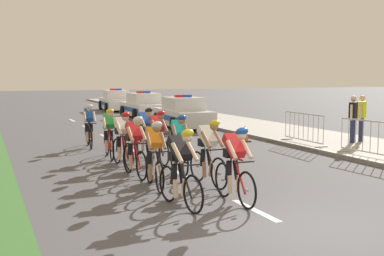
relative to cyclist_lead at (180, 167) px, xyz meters
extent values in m
plane|color=#4C4C51|center=(1.21, -2.00, -0.79)|extent=(160.00, 160.00, 0.00)
cube|color=#A3A099|center=(8.51, 12.00, -0.73)|extent=(4.00, 60.00, 0.12)
cube|color=#9E9E99|center=(6.59, 12.00, -0.72)|extent=(0.16, 60.00, 0.13)
cube|color=white|center=(1.21, -0.72, -0.78)|extent=(0.14, 1.60, 0.01)
cube|color=white|center=(1.21, 3.28, -0.78)|extent=(0.14, 1.60, 0.01)
cube|color=white|center=(1.21, 7.28, -0.78)|extent=(0.14, 1.60, 0.01)
cube|color=white|center=(1.21, 11.28, -0.78)|extent=(0.14, 1.60, 0.01)
cube|color=white|center=(1.21, 15.28, -0.78)|extent=(0.14, 1.60, 0.01)
cube|color=white|center=(1.21, 19.28, -0.78)|extent=(0.14, 1.60, 0.01)
torus|color=black|center=(0.05, -0.47, -0.42)|extent=(0.13, 0.72, 0.72)
cylinder|color=#99999E|center=(0.05, -0.47, -0.42)|extent=(0.07, 0.07, 0.06)
torus|color=black|center=(-0.06, 0.52, -0.42)|extent=(0.13, 0.72, 0.72)
cylinder|color=#99999E|center=(-0.06, 0.52, -0.42)|extent=(0.07, 0.07, 0.06)
cylinder|color=black|center=(0.00, -0.03, 0.11)|extent=(0.10, 0.55, 0.04)
cylinder|color=black|center=(0.02, -0.20, -0.21)|extent=(0.09, 0.48, 0.63)
cylinder|color=black|center=(-0.02, 0.17, -0.19)|extent=(0.04, 0.04, 0.65)
cylinder|color=black|center=(0.04, -0.38, 0.09)|extent=(0.42, 0.08, 0.03)
cube|color=black|center=(-0.02, 0.17, 0.15)|extent=(0.12, 0.23, 0.05)
cube|color=black|center=(-0.01, 0.05, 0.35)|extent=(0.34, 0.57, 0.46)
cube|color=black|center=(-0.02, 0.16, 0.19)|extent=(0.30, 0.23, 0.18)
cylinder|color=black|center=(0.08, 0.12, -0.15)|extent=(0.13, 0.23, 0.40)
cylinder|color=beige|center=(0.09, 0.04, -0.41)|extent=(0.11, 0.16, 0.36)
cylinder|color=black|center=(-0.10, 0.10, -0.15)|extent=(0.13, 0.18, 0.40)
cylinder|color=beige|center=(-0.09, 0.02, -0.41)|extent=(0.10, 0.13, 0.36)
cylinder|color=beige|center=(0.18, -0.15, 0.30)|extent=(0.12, 0.41, 0.35)
cylinder|color=beige|center=(-0.14, -0.18, 0.30)|extent=(0.12, 0.41, 0.35)
sphere|color=beige|center=(0.03, -0.25, 0.59)|extent=(0.19, 0.19, 0.19)
ellipsoid|color=yellow|center=(0.03, -0.26, 0.66)|extent=(0.26, 0.34, 0.24)
torus|color=black|center=(1.09, -0.59, -0.42)|extent=(0.06, 0.72, 0.72)
cylinder|color=#99999E|center=(1.09, -0.59, -0.42)|extent=(0.06, 0.06, 0.06)
torus|color=black|center=(1.11, 0.41, -0.42)|extent=(0.06, 0.72, 0.72)
cylinder|color=#99999E|center=(1.11, 0.41, -0.42)|extent=(0.06, 0.06, 0.06)
cylinder|color=#B21919|center=(1.10, -0.14, 0.11)|extent=(0.05, 0.55, 0.04)
cylinder|color=#B21919|center=(1.10, -0.32, -0.21)|extent=(0.05, 0.48, 0.63)
cylinder|color=#B21919|center=(1.10, 0.06, -0.19)|extent=(0.04, 0.04, 0.65)
cylinder|color=black|center=(1.09, -0.49, 0.09)|extent=(0.42, 0.03, 0.03)
cube|color=black|center=(1.10, 0.06, 0.15)|extent=(0.10, 0.22, 0.05)
cube|color=red|center=(1.10, -0.07, 0.35)|extent=(0.29, 0.55, 0.46)
cube|color=black|center=(1.10, 0.05, 0.19)|extent=(0.28, 0.20, 0.18)
cylinder|color=black|center=(1.19, 0.00, -0.15)|extent=(0.11, 0.23, 0.40)
cylinder|color=beige|center=(1.19, -0.08, -0.41)|extent=(0.09, 0.16, 0.36)
cylinder|color=black|center=(1.01, 0.00, -0.15)|extent=(0.11, 0.17, 0.40)
cylinder|color=beige|center=(1.01, -0.08, -0.41)|extent=(0.09, 0.12, 0.36)
cylinder|color=beige|center=(1.26, -0.28, 0.30)|extent=(0.08, 0.40, 0.35)
cylinder|color=beige|center=(0.94, -0.28, 0.30)|extent=(0.08, 0.40, 0.35)
sphere|color=beige|center=(1.10, -0.37, 0.59)|extent=(0.19, 0.19, 0.19)
ellipsoid|color=blue|center=(1.10, -0.38, 0.66)|extent=(0.24, 0.32, 0.24)
torus|color=black|center=(0.01, 1.20, -0.42)|extent=(0.12, 0.72, 0.72)
cylinder|color=#99999E|center=(0.01, 1.20, -0.42)|extent=(0.07, 0.07, 0.06)
torus|color=black|center=(0.11, 2.19, -0.42)|extent=(0.12, 0.72, 0.72)
cylinder|color=#99999E|center=(0.11, 2.19, -0.42)|extent=(0.07, 0.07, 0.06)
cylinder|color=white|center=(0.05, 1.64, 0.11)|extent=(0.09, 0.55, 0.04)
cylinder|color=white|center=(0.04, 1.47, -0.21)|extent=(0.09, 0.48, 0.63)
cylinder|color=white|center=(0.08, 1.84, -0.19)|extent=(0.04, 0.04, 0.65)
cylinder|color=black|center=(0.02, 1.30, 0.09)|extent=(0.42, 0.07, 0.03)
cube|color=black|center=(0.08, 1.84, 0.15)|extent=(0.12, 0.23, 0.05)
cube|color=orange|center=(0.06, 1.72, 0.35)|extent=(0.34, 0.57, 0.46)
cube|color=black|center=(0.07, 1.83, 0.19)|extent=(0.30, 0.23, 0.18)
cylinder|color=black|center=(0.16, 1.77, -0.15)|extent=(0.13, 0.23, 0.40)
cylinder|color=#9E7051|center=(0.15, 1.69, -0.41)|extent=(0.11, 0.16, 0.36)
cylinder|color=black|center=(-0.02, 1.79, -0.15)|extent=(0.13, 0.18, 0.40)
cylinder|color=#9E7051|center=(-0.03, 1.71, -0.41)|extent=(0.10, 0.13, 0.36)
cylinder|color=#9E7051|center=(0.20, 1.49, 0.30)|extent=(0.12, 0.41, 0.35)
cylinder|color=#9E7051|center=(-0.12, 1.52, 0.30)|extent=(0.12, 0.41, 0.35)
sphere|color=#9E7051|center=(0.03, 1.42, 0.59)|extent=(0.19, 0.19, 0.19)
ellipsoid|color=white|center=(0.03, 1.41, 0.66)|extent=(0.26, 0.34, 0.24)
torus|color=black|center=(1.31, 0.99, -0.42)|extent=(0.09, 0.73, 0.72)
cylinder|color=#99999E|center=(1.31, 0.99, -0.42)|extent=(0.06, 0.06, 0.06)
torus|color=black|center=(1.24, 1.99, -0.42)|extent=(0.09, 0.73, 0.72)
cylinder|color=#99999E|center=(1.24, 1.99, -0.42)|extent=(0.06, 0.06, 0.06)
cylinder|color=white|center=(1.28, 1.44, 0.11)|extent=(0.07, 0.55, 0.04)
cylinder|color=white|center=(1.29, 1.27, -0.21)|extent=(0.07, 0.48, 0.63)
cylinder|color=white|center=(1.27, 1.64, -0.19)|extent=(0.04, 0.04, 0.65)
cylinder|color=black|center=(1.30, 1.09, 0.09)|extent=(0.42, 0.06, 0.03)
cube|color=black|center=(1.27, 1.64, 0.15)|extent=(0.12, 0.23, 0.05)
cube|color=white|center=(1.28, 1.52, 0.35)|extent=(0.32, 0.56, 0.46)
cube|color=black|center=(1.27, 1.63, 0.19)|extent=(0.29, 0.22, 0.18)
cylinder|color=black|center=(1.36, 1.59, -0.15)|extent=(0.13, 0.23, 0.40)
cylinder|color=#9E7051|center=(1.37, 1.51, -0.41)|extent=(0.10, 0.16, 0.36)
cylinder|color=black|center=(1.18, 1.57, -0.15)|extent=(0.12, 0.18, 0.40)
cylinder|color=#9E7051|center=(1.19, 1.49, -0.41)|extent=(0.10, 0.13, 0.36)
cylinder|color=#9E7051|center=(1.45, 1.31, 0.30)|extent=(0.10, 0.41, 0.35)
cylinder|color=#9E7051|center=(1.13, 1.29, 0.30)|extent=(0.10, 0.41, 0.35)
sphere|color=#9E7051|center=(1.30, 1.22, 0.59)|extent=(0.19, 0.19, 0.19)
ellipsoid|color=yellow|center=(1.30, 1.21, 0.66)|extent=(0.25, 0.33, 0.24)
torus|color=black|center=(0.04, 2.57, -0.42)|extent=(0.08, 0.73, 0.72)
cylinder|color=#99999E|center=(0.04, 2.57, -0.42)|extent=(0.06, 0.06, 0.06)
torus|color=black|center=(-0.01, 3.57, -0.42)|extent=(0.08, 0.73, 0.72)
cylinder|color=#99999E|center=(-0.01, 3.57, -0.42)|extent=(0.06, 0.06, 0.06)
cylinder|color=#B21919|center=(0.02, 3.02, 0.11)|extent=(0.06, 0.55, 0.04)
cylinder|color=#B21919|center=(0.03, 2.84, -0.21)|extent=(0.06, 0.48, 0.63)
cylinder|color=#B21919|center=(0.01, 3.22, -0.19)|extent=(0.04, 0.04, 0.65)
cylinder|color=black|center=(0.04, 2.67, 0.09)|extent=(0.42, 0.05, 0.03)
cube|color=black|center=(0.01, 3.22, 0.15)|extent=(0.11, 0.22, 0.05)
cube|color=red|center=(0.01, 3.09, 0.35)|extent=(0.31, 0.56, 0.46)
cube|color=black|center=(0.01, 3.21, 0.19)|extent=(0.29, 0.21, 0.18)
cylinder|color=black|center=(0.10, 3.16, -0.15)|extent=(0.12, 0.23, 0.40)
cylinder|color=tan|center=(0.10, 3.08, -0.41)|extent=(0.10, 0.16, 0.36)
cylinder|color=black|center=(-0.08, 3.15, -0.15)|extent=(0.12, 0.17, 0.40)
cylinder|color=tan|center=(-0.08, 3.07, -0.41)|extent=(0.10, 0.13, 0.36)
cylinder|color=tan|center=(0.18, 2.89, 0.30)|extent=(0.10, 0.40, 0.35)
cylinder|color=tan|center=(-0.14, 2.87, 0.30)|extent=(0.10, 0.40, 0.35)
sphere|color=tan|center=(0.03, 2.79, 0.59)|extent=(0.19, 0.19, 0.19)
ellipsoid|color=white|center=(0.03, 2.78, 0.66)|extent=(0.25, 0.33, 0.24)
torus|color=black|center=(1.15, 2.61, -0.42)|extent=(0.12, 0.72, 0.72)
cylinder|color=#99999E|center=(1.15, 2.61, -0.42)|extent=(0.07, 0.07, 0.06)
torus|color=black|center=(1.26, 3.60, -0.42)|extent=(0.12, 0.72, 0.72)
cylinder|color=#99999E|center=(1.26, 3.60, -0.42)|extent=(0.07, 0.07, 0.06)
cylinder|color=#B21919|center=(1.20, 3.05, 0.11)|extent=(0.10, 0.55, 0.04)
cylinder|color=#B21919|center=(1.18, 2.88, -0.21)|extent=(0.09, 0.48, 0.63)
cylinder|color=#B21919|center=(1.23, 3.25, -0.19)|extent=(0.04, 0.04, 0.65)
cylinder|color=black|center=(1.16, 2.71, 0.09)|extent=(0.42, 0.07, 0.03)
cube|color=black|center=(1.23, 3.25, 0.15)|extent=(0.12, 0.23, 0.05)
cube|color=#19B2B7|center=(1.21, 3.13, 0.35)|extent=(0.34, 0.58, 0.45)
cube|color=black|center=(1.22, 3.24, 0.19)|extent=(0.30, 0.23, 0.18)
cylinder|color=black|center=(1.31, 3.18, -0.15)|extent=(0.13, 0.23, 0.40)
cylinder|color=#9E7051|center=(1.30, 3.10, -0.41)|extent=(0.11, 0.16, 0.36)
cylinder|color=black|center=(1.13, 3.20, -0.15)|extent=(0.13, 0.18, 0.40)
cylinder|color=#9E7051|center=(1.12, 3.12, -0.41)|extent=(0.10, 0.13, 0.36)
cylinder|color=#9E7051|center=(1.35, 2.90, 0.30)|extent=(0.12, 0.41, 0.35)
cylinder|color=#9E7051|center=(1.03, 2.93, 0.30)|extent=(0.12, 0.41, 0.35)
sphere|color=#9E7051|center=(1.18, 2.83, 0.59)|extent=(0.19, 0.19, 0.19)
ellipsoid|color=blue|center=(1.18, 2.82, 0.66)|extent=(0.26, 0.34, 0.24)
torus|color=black|center=(0.14, 4.03, -0.42)|extent=(0.09, 0.73, 0.72)
cylinder|color=#99999E|center=(0.14, 4.03, -0.42)|extent=(0.06, 0.06, 0.06)
torus|color=black|center=(0.08, 5.03, -0.42)|extent=(0.09, 0.73, 0.72)
cylinder|color=#99999E|center=(0.08, 5.03, -0.42)|extent=(0.06, 0.06, 0.06)
cylinder|color=#B21919|center=(0.12, 4.48, 0.11)|extent=(0.07, 0.55, 0.04)
cylinder|color=#B21919|center=(0.13, 4.31, -0.21)|extent=(0.07, 0.48, 0.63)
cylinder|color=#B21919|center=(0.10, 4.68, -0.19)|extent=(0.04, 0.04, 0.65)
cylinder|color=black|center=(0.14, 4.13, 0.09)|extent=(0.42, 0.06, 0.03)
cube|color=black|center=(0.10, 4.68, 0.15)|extent=(0.11, 0.23, 0.05)
cube|color=white|center=(0.11, 4.56, 0.35)|extent=(0.31, 0.56, 0.45)
cube|color=black|center=(0.10, 4.67, 0.19)|extent=(0.29, 0.22, 0.18)
cylinder|color=black|center=(0.20, 4.63, -0.15)|extent=(0.12, 0.23, 0.40)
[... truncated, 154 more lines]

